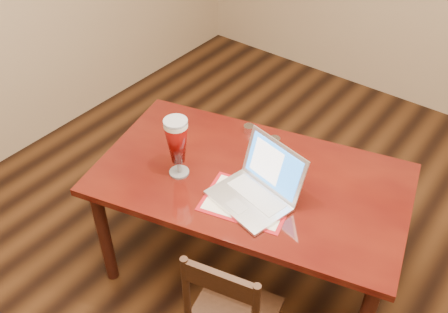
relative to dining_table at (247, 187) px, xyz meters
The scene contains 2 objects.
ground 0.72m from the dining_table, 36.19° to the right, with size 5.00×5.00×0.00m, color black.
dining_table is the anchor object (origin of this frame).
Camera 1 is at (0.77, -1.35, 2.39)m, focal length 40.00 mm.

